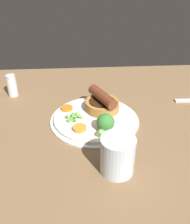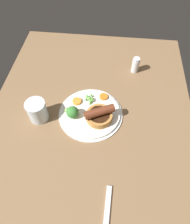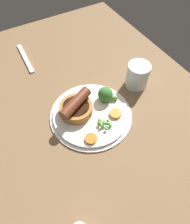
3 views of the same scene
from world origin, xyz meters
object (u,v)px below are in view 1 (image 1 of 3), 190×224
at_px(carrot_slice_2, 67,108).
at_px(carrot_slice_4, 80,128).
at_px(dinner_plate, 95,119).
at_px(pea_pile, 74,117).
at_px(broccoli_floret_near, 105,123).
at_px(sausage_pudding, 102,103).
at_px(salt_shaker, 12,86).
at_px(drinking_glass, 115,155).

distance_m(carrot_slice_2, carrot_slice_4, 0.11).
relative_size(dinner_plate, pea_pile, 5.29).
relative_size(dinner_plate, broccoli_floret_near, 4.22).
xyz_separation_m(sausage_pudding, pea_pile, (-0.08, -0.05, -0.01)).
relative_size(dinner_plate, carrot_slice_2, 7.36).
height_order(broccoli_floret_near, carrot_slice_2, broccoli_floret_near).
distance_m(broccoli_floret_near, carrot_slice_4, 0.07).
relative_size(sausage_pudding, carrot_slice_2, 3.35).
relative_size(broccoli_floret_near, salt_shaker, 0.81).
height_order(drinking_glass, salt_shaker, drinking_glass).
xyz_separation_m(sausage_pudding, broccoli_floret_near, (-0.00, -0.10, -0.00)).
distance_m(dinner_plate, broccoli_floret_near, 0.08).
distance_m(carrot_slice_4, drinking_glass, 0.16).
bearing_deg(broccoli_floret_near, carrot_slice_2, 75.74).
xyz_separation_m(dinner_plate, carrot_slice_4, (-0.04, -0.06, 0.01)).
xyz_separation_m(pea_pile, broccoli_floret_near, (0.08, -0.05, 0.01)).
distance_m(carrot_slice_4, salt_shaker, 0.32).
distance_m(broccoli_floret_near, salt_shaker, 0.37).
bearing_deg(salt_shaker, drinking_glass, -51.50).
height_order(broccoli_floret_near, salt_shaker, salt_shaker).
bearing_deg(carrot_slice_2, dinner_plate, -27.95).
bearing_deg(pea_pile, broccoli_floret_near, -33.47).
bearing_deg(broccoli_floret_near, pea_pile, 89.53).
xyz_separation_m(dinner_plate, carrot_slice_2, (-0.08, 0.04, 0.01)).
distance_m(broccoli_floret_near, carrot_slice_2, 0.15).
xyz_separation_m(broccoli_floret_near, carrot_slice_2, (-0.10, 0.11, -0.02)).
distance_m(dinner_plate, drinking_glass, 0.20).
distance_m(sausage_pudding, carrot_slice_2, 0.11).
bearing_deg(sausage_pudding, carrot_slice_4, 119.06).
height_order(dinner_plate, sausage_pudding, sausage_pudding).
xyz_separation_m(pea_pile, carrot_slice_4, (0.02, -0.05, -0.01)).
bearing_deg(carrot_slice_2, pea_pile, -69.71).
bearing_deg(carrot_slice_2, sausage_pudding, -4.52).
bearing_deg(salt_shaker, carrot_slice_2, -34.88).
bearing_deg(carrot_slice_4, drinking_glass, -61.54).
xyz_separation_m(pea_pile, drinking_glass, (0.09, -0.18, 0.02)).
relative_size(pea_pile, drinking_glass, 0.55).
relative_size(dinner_plate, carrot_slice_4, 7.07).
bearing_deg(dinner_plate, carrot_slice_4, -124.55).
height_order(carrot_slice_2, salt_shaker, salt_shaker).
relative_size(carrot_slice_4, salt_shaker, 0.48).
bearing_deg(pea_pile, dinner_plate, 14.26).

